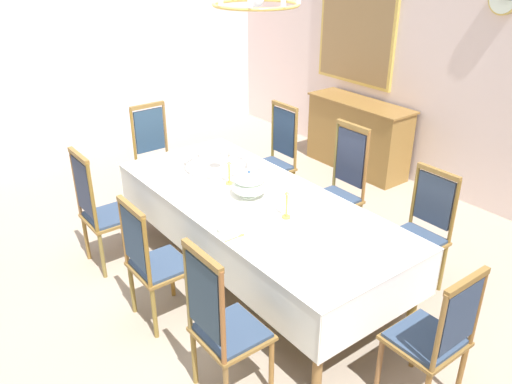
% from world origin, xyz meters
% --- Properties ---
extents(ground, '(7.74, 5.85, 0.04)m').
position_xyz_m(ground, '(0.00, 0.00, -0.02)').
color(ground, gray).
extents(back_wall, '(7.74, 0.08, 3.02)m').
position_xyz_m(back_wall, '(0.00, 2.97, 1.51)').
color(back_wall, silver).
rests_on(back_wall, ground).
extents(left_wall, '(0.08, 5.85, 3.02)m').
position_xyz_m(left_wall, '(-3.91, 0.00, 1.51)').
color(left_wall, silver).
rests_on(left_wall, ground).
extents(dining_table, '(2.85, 1.19, 0.75)m').
position_xyz_m(dining_table, '(0.00, 0.14, 0.68)').
color(dining_table, brown).
rests_on(dining_table, ground).
extents(tablecloth, '(2.87, 1.21, 0.40)m').
position_xyz_m(tablecloth, '(0.00, 0.14, 0.65)').
color(tablecloth, white).
rests_on(tablecloth, dining_table).
extents(chair_south_a, '(0.44, 0.42, 1.14)m').
position_xyz_m(chair_south_a, '(-0.97, -0.87, 0.58)').
color(chair_south_a, olive).
rests_on(chair_south_a, ground).
extents(chair_north_a, '(0.44, 0.42, 1.16)m').
position_xyz_m(chair_north_a, '(-0.97, 1.15, 0.58)').
color(chair_north_a, olive).
rests_on(chair_north_a, ground).
extents(chair_south_b, '(0.44, 0.42, 1.06)m').
position_xyz_m(chair_south_b, '(0.02, -0.86, 0.55)').
color(chair_south_b, olive).
rests_on(chair_south_b, ground).
extents(chair_north_b, '(0.44, 0.42, 1.20)m').
position_xyz_m(chair_north_b, '(0.02, 1.15, 0.60)').
color(chair_north_b, '#906138').
rests_on(chair_north_b, ground).
extents(chair_south_c, '(0.44, 0.42, 1.15)m').
position_xyz_m(chair_south_c, '(0.97, -0.87, 0.58)').
color(chair_south_c, olive).
rests_on(chair_south_c, ground).
extents(chair_north_c, '(0.44, 0.42, 1.07)m').
position_xyz_m(chair_north_c, '(0.97, 1.14, 0.55)').
color(chair_north_c, olive).
rests_on(chair_north_c, ground).
extents(chair_head_west, '(0.42, 0.44, 1.13)m').
position_xyz_m(chair_head_west, '(-1.83, 0.14, 0.57)').
color(chair_head_west, olive).
rests_on(chair_head_west, ground).
extents(chair_head_east, '(0.42, 0.44, 1.05)m').
position_xyz_m(chair_head_east, '(1.83, 0.14, 0.55)').
color(chair_head_east, brown).
rests_on(chair_head_east, ground).
extents(soup_tureen, '(0.31, 0.31, 0.24)m').
position_xyz_m(soup_tureen, '(-0.10, 0.14, 0.87)').
color(soup_tureen, white).
rests_on(soup_tureen, tablecloth).
extents(candlestick_west, '(0.07, 0.07, 0.32)m').
position_xyz_m(candlestick_west, '(-0.40, 0.14, 0.88)').
color(candlestick_west, gold).
rests_on(candlestick_west, tablecloth).
extents(candlestick_east, '(0.07, 0.07, 0.33)m').
position_xyz_m(candlestick_east, '(0.40, 0.14, 0.88)').
color(candlestick_east, gold).
rests_on(candlestick_east, tablecloth).
extents(bowl_near_left, '(0.17, 0.17, 0.04)m').
position_xyz_m(bowl_near_left, '(0.29, -0.35, 0.78)').
color(bowl_near_left, white).
rests_on(bowl_near_left, tablecloth).
extents(bowl_near_right, '(0.14, 0.14, 0.03)m').
position_xyz_m(bowl_near_right, '(-0.39, 0.59, 0.77)').
color(bowl_near_right, white).
rests_on(bowl_near_right, tablecloth).
extents(spoon_primary, '(0.03, 0.18, 0.01)m').
position_xyz_m(spoon_primary, '(0.41, -0.33, 0.76)').
color(spoon_primary, gold).
rests_on(spoon_primary, tablecloth).
extents(spoon_secondary, '(0.03, 0.18, 0.01)m').
position_xyz_m(spoon_secondary, '(-0.49, 0.61, 0.76)').
color(spoon_secondary, gold).
rests_on(spoon_secondary, tablecloth).
extents(sideboard, '(1.44, 0.48, 0.90)m').
position_xyz_m(sideboard, '(-1.12, 2.65, 0.45)').
color(sideboard, olive).
rests_on(sideboard, ground).
extents(framed_painting, '(1.25, 0.05, 1.41)m').
position_xyz_m(framed_painting, '(-1.52, 2.90, 1.73)').
color(framed_painting, '#D1B251').
extents(chandelier, '(0.64, 0.64, 0.66)m').
position_xyz_m(chandelier, '(-0.00, 0.14, 2.34)').
color(chandelier, gold).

